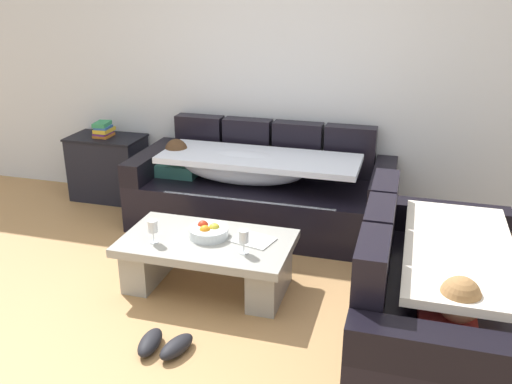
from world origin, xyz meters
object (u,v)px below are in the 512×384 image
couch_near_window (435,298)px  book_stack_on_cabinet (103,130)px  coffee_table (207,257)px  open_magazine (253,240)px  pair_of_shoes (163,344)px  couch_along_wall (258,190)px  wine_glass_near_right (244,237)px  side_cabinet (109,168)px  fruit_bowl (209,231)px  wine_glass_near_left (153,227)px

couch_near_window → book_stack_on_cabinet: 3.55m
coffee_table → open_magazine: open_magazine is taller
pair_of_shoes → couch_along_wall: bearing=88.4°
open_magazine → couch_along_wall: bearing=118.2°
coffee_table → pair_of_shoes: coffee_table is taller
wine_glass_near_right → side_cabinet: bearing=141.6°
book_stack_on_cabinet → couch_near_window: bearing=-27.7°
couch_near_window → pair_of_shoes: (-1.54, -0.50, -0.29)m
coffee_table → open_magazine: 0.36m
fruit_bowl → pair_of_shoes: size_ratio=0.83×
couch_near_window → side_cabinet: (-3.11, 1.64, -0.01)m
pair_of_shoes → couch_near_window: bearing=18.0°
couch_along_wall → book_stack_on_cabinet: (-1.64, 0.23, 0.38)m
open_magazine → pair_of_shoes: 0.96m
fruit_bowl → book_stack_on_cabinet: book_stack_on_cabinet is taller
wine_glass_near_left → pair_of_shoes: (0.34, -0.63, -0.45)m
coffee_table → side_cabinet: side_cabinet is taller
side_cabinet → couch_near_window: bearing=-27.8°
book_stack_on_cabinet → side_cabinet: bearing=3.8°
side_cabinet → book_stack_on_cabinet: 0.39m
book_stack_on_cabinet → fruit_bowl: bearing=-39.9°
coffee_table → couch_near_window: bearing=-10.2°
couch_near_window → open_magazine: size_ratio=6.26×
couch_along_wall → wine_glass_near_left: bearing=-107.0°
wine_glass_near_left → pair_of_shoes: wine_glass_near_left is taller
couch_along_wall → wine_glass_near_right: bearing=-78.5°
wine_glass_near_left → couch_along_wall: bearing=73.0°
couch_along_wall → wine_glass_near_right: 1.30m
wine_glass_near_right → fruit_bowl: bearing=151.6°
couch_near_window → open_magazine: couch_near_window is taller
wine_glass_near_right → book_stack_on_cabinet: (-1.89, 1.49, 0.21)m
open_magazine → wine_glass_near_right: bearing=-77.3°
wine_glass_near_left → open_magazine: 0.70m
coffee_table → book_stack_on_cabinet: size_ratio=5.79×
pair_of_shoes → open_magazine: bearing=69.6°
fruit_bowl → wine_glass_near_left: bearing=-150.3°
fruit_bowl → side_cabinet: bearing=139.8°
couch_along_wall → coffee_table: couch_along_wall is taller
pair_of_shoes → fruit_bowl: bearing=90.4°
wine_glass_near_right → side_cabinet: size_ratio=0.23×
couch_near_window → book_stack_on_cabinet: bearing=62.3°
fruit_bowl → couch_along_wall: bearing=87.0°
coffee_table → open_magazine: bearing=12.4°
fruit_bowl → wine_glass_near_right: 0.37m
wine_glass_near_left → open_magazine: wine_glass_near_left is taller
coffee_table → side_cabinet: 2.08m
coffee_table → wine_glass_near_right: (0.31, -0.13, 0.26)m
couch_along_wall → coffee_table: size_ratio=1.88×
couch_near_window → side_cabinet: couch_near_window is taller
open_magazine → fruit_bowl: bearing=-161.0°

